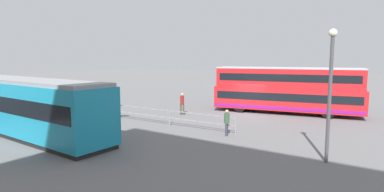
# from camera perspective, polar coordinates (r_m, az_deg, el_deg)

# --- Properties ---
(ground_plane) EXTENTS (160.00, 160.00, 0.00)m
(ground_plane) POSITION_cam_1_polar(r_m,az_deg,el_deg) (26.56, 10.19, -3.27)
(ground_plane) COLOR slate
(double_decker_bus) EXTENTS (12.18, 3.92, 3.88)m
(double_decker_bus) POSITION_cam_1_polar(r_m,az_deg,el_deg) (27.42, 16.84, 1.07)
(double_decker_bus) COLOR red
(double_decker_bus) RESTS_ON ground
(tram_yellow) EXTENTS (13.78, 4.02, 3.42)m
(tram_yellow) POSITION_cam_1_polar(r_m,az_deg,el_deg) (21.28, -27.87, -1.66)
(tram_yellow) COLOR teal
(tram_yellow) RESTS_ON ground
(pedestrian_near_railing) EXTENTS (0.42, 0.42, 1.80)m
(pedestrian_near_railing) POSITION_cam_1_polar(r_m,az_deg,el_deg) (25.67, -1.82, -1.15)
(pedestrian_near_railing) COLOR #4C3F2D
(pedestrian_near_railing) RESTS_ON ground
(pedestrian_crossing) EXTENTS (0.39, 0.39, 1.60)m
(pedestrian_crossing) POSITION_cam_1_polar(r_m,az_deg,el_deg) (18.92, 6.37, -4.54)
(pedestrian_crossing) COLOR #33384C
(pedestrian_crossing) RESTS_ON ground
(pedestrian_railing) EXTENTS (9.99, 0.41, 1.08)m
(pedestrian_railing) POSITION_cam_1_polar(r_m,az_deg,el_deg) (21.67, -4.13, -3.47)
(pedestrian_railing) COLOR gray
(pedestrian_railing) RESTS_ON ground
(info_sign) EXTENTS (0.96, 0.32, 2.45)m
(info_sign) POSITION_cam_1_polar(r_m,az_deg,el_deg) (23.91, -14.27, -0.46)
(info_sign) COLOR slate
(info_sign) RESTS_ON ground
(street_lamp) EXTENTS (0.36, 0.36, 5.93)m
(street_lamp) POSITION_cam_1_polar(r_m,az_deg,el_deg) (14.96, 23.94, 1.95)
(street_lamp) COLOR #4C4C51
(street_lamp) RESTS_ON ground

